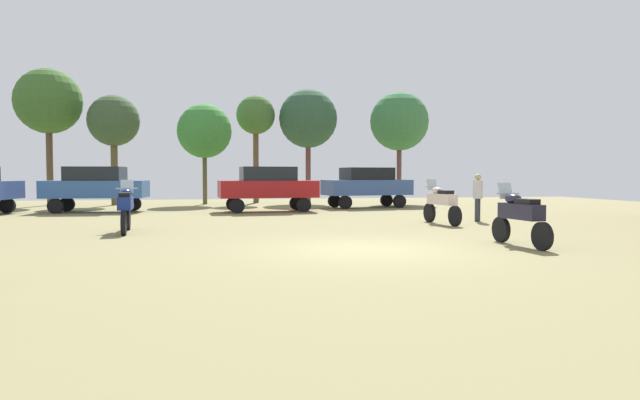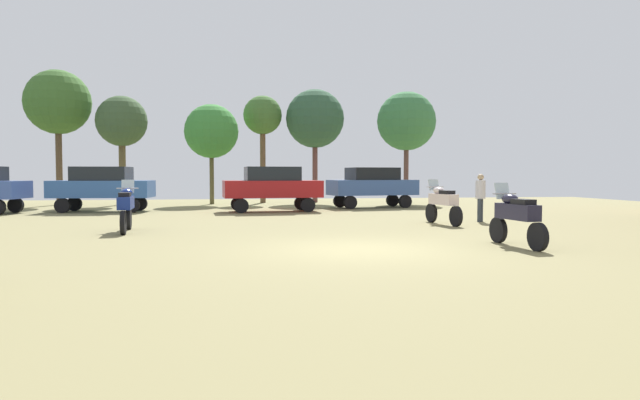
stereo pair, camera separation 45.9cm
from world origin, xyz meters
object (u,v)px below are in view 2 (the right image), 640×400
(car_2, at_px, (272,185))
(tree_6, at_px, (315,119))
(tree_2, at_px, (211,132))
(tree_3, at_px, (406,122))
(motorcycle_5, at_px, (516,216))
(tree_5, at_px, (58,103))
(motorcycle_7, at_px, (126,206))
(tree_1, at_px, (122,122))
(person_1, at_px, (480,194))
(motorcycle_3, at_px, (443,202))
(car_3, at_px, (372,184))
(tree_7, at_px, (263,117))
(car_1, at_px, (102,185))

(car_2, distance_m, tree_6, 9.28)
(tree_2, relative_size, tree_3, 0.86)
(tree_3, bearing_deg, car_2, -141.41)
(tree_2, bearing_deg, car_2, -66.78)
(motorcycle_5, distance_m, tree_5, 26.11)
(motorcycle_7, relative_size, tree_3, 0.34)
(car_2, relative_size, tree_1, 0.75)
(person_1, bearing_deg, motorcycle_3, 158.60)
(motorcycle_5, bearing_deg, car_3, 83.32)
(car_2, relative_size, tree_6, 0.66)
(tree_3, distance_m, tree_7, 8.39)
(tree_1, bearing_deg, tree_5, 172.71)
(tree_7, bearing_deg, tree_5, -176.40)
(motorcycle_5, xyz_separation_m, car_2, (-4.75, 12.94, 0.45))
(person_1, bearing_deg, tree_3, 37.95)
(person_1, bearing_deg, tree_5, 96.70)
(motorcycle_3, relative_size, tree_7, 0.37)
(motorcycle_3, xyz_separation_m, person_1, (1.67, 0.77, 0.24))
(car_1, distance_m, car_3, 12.67)
(motorcycle_7, xyz_separation_m, tree_6, (7.79, 16.12, 4.20))
(motorcycle_7, height_order, car_1, car_1)
(car_3, bearing_deg, motorcycle_7, 126.73)
(car_1, distance_m, car_2, 7.56)
(car_2, bearing_deg, car_3, -71.60)
(motorcycle_5, distance_m, tree_6, 21.35)
(car_2, height_order, tree_3, tree_3)
(motorcycle_3, relative_size, tree_3, 0.36)
(tree_1, relative_size, tree_3, 0.92)
(motorcycle_3, height_order, motorcycle_5, motorcycle_3)
(motorcycle_3, bearing_deg, motorcycle_5, -102.20)
(car_1, distance_m, tree_2, 7.92)
(tree_3, bearing_deg, tree_6, 165.46)
(motorcycle_3, bearing_deg, car_2, 117.88)
(tree_1, height_order, tree_3, tree_3)
(motorcycle_3, relative_size, motorcycle_5, 1.06)
(motorcycle_5, distance_m, car_2, 13.79)
(person_1, bearing_deg, motorcycle_5, -154.00)
(car_2, xyz_separation_m, tree_3, (8.24, 6.57, 3.57))
(car_2, bearing_deg, motorcycle_5, -164.73)
(car_3, distance_m, tree_3, 6.44)
(tree_7, bearing_deg, motorcycle_5, -77.07)
(motorcycle_5, distance_m, person_1, 6.83)
(person_1, bearing_deg, car_1, 106.43)
(car_2, bearing_deg, motorcycle_7, 145.05)
(motorcycle_5, xyz_separation_m, tree_6, (-1.70, 20.86, 4.22))
(car_1, bearing_deg, tree_1, 6.24)
(tree_3, bearing_deg, person_1, -96.03)
(motorcycle_5, height_order, tree_6, tree_6)
(tree_1, relative_size, tree_2, 1.06)
(car_1, xyz_separation_m, tree_6, (10.53, 6.88, 3.76))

